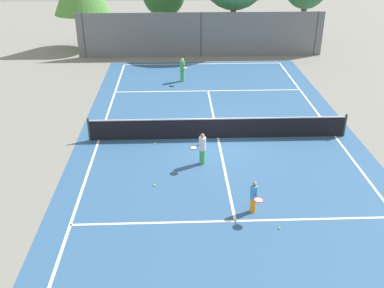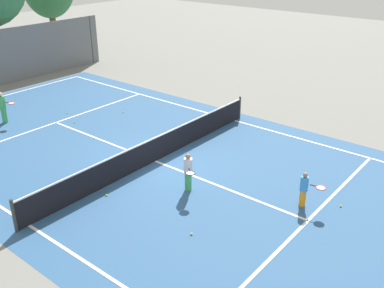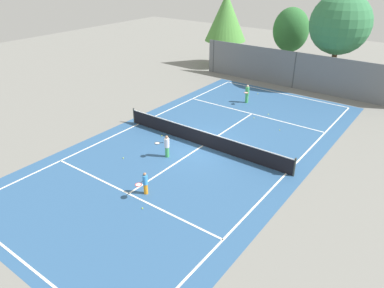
{
  "view_description": "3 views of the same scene",
  "coord_description": "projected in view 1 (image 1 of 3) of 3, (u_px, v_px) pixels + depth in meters",
  "views": [
    {
      "loc": [
        -1.93,
        -18.46,
        9.0
      ],
      "look_at": [
        -1.29,
        -2.2,
        0.82
      ],
      "focal_mm": 41.5,
      "sensor_mm": 36.0,
      "label": 1
    },
    {
      "loc": [
        -10.99,
        -10.74,
        7.74
      ],
      "look_at": [
        0.6,
        -1.35,
        0.91
      ],
      "focal_mm": 41.35,
      "sensor_mm": 36.0,
      "label": 2
    },
    {
      "loc": [
        11.23,
        -16.31,
        10.35
      ],
      "look_at": [
        0.43,
        -1.71,
        0.96
      ],
      "focal_mm": 33.65,
      "sensor_mm": 36.0,
      "label": 3
    }
  ],
  "objects": [
    {
      "name": "tennis_ball_1",
      "position": [
        261.0,
        99.0,
        25.07
      ],
      "size": [
        0.07,
        0.07,
        0.07
      ],
      "primitive_type": "sphere",
      "color": "#CCE533",
      "rests_on": "ground_plane"
    },
    {
      "name": "tennis_ball_6",
      "position": [
        155.0,
        143.0,
        20.02
      ],
      "size": [
        0.07,
        0.07,
        0.07
      ],
      "primitive_type": "sphere",
      "color": "#CCE533",
      "rests_on": "ground_plane"
    },
    {
      "name": "tennis_ball_2",
      "position": [
        155.0,
        185.0,
        16.84
      ],
      "size": [
        0.07,
        0.07,
        0.07
      ],
      "primitive_type": "sphere",
      "color": "#CCE533",
      "rests_on": "ground_plane"
    },
    {
      "name": "perimeter_fence",
      "position": [
        201.0,
        35.0,
        32.38
      ],
      "size": [
        18.0,
        0.12,
        3.2
      ],
      "color": "slate",
      "rests_on": "ground_plane"
    },
    {
      "name": "player_0",
      "position": [
        182.0,
        70.0,
        27.57
      ],
      "size": [
        0.56,
        0.89,
        1.48
      ],
      "color": "#3FA559",
      "rests_on": "ground_plane"
    },
    {
      "name": "tennis_net",
      "position": [
        218.0,
        128.0,
        20.37
      ],
      "size": [
        11.9,
        0.1,
        1.1
      ],
      "color": "#333833",
      "rests_on": "ground_plane"
    },
    {
      "name": "player_2",
      "position": [
        202.0,
        148.0,
        18.1
      ],
      "size": [
        0.75,
        0.78,
        1.37
      ],
      "color": "#3FA559",
      "rests_on": "ground_plane"
    },
    {
      "name": "player_1",
      "position": [
        254.0,
        197.0,
        15.08
      ],
      "size": [
        0.38,
        0.84,
        1.2
      ],
      "color": "orange",
      "rests_on": "ground_plane"
    },
    {
      "name": "tennis_ball_5",
      "position": [
        179.0,
        70.0,
        30.0
      ],
      "size": [
        0.07,
        0.07,
        0.07
      ],
      "primitive_type": "sphere",
      "color": "#CCE533",
      "rests_on": "ground_plane"
    },
    {
      "name": "tennis_ball_0",
      "position": [
        218.0,
        94.0,
        25.72
      ],
      "size": [
        0.07,
        0.07,
        0.07
      ],
      "primitive_type": "sphere",
      "color": "#CCE533",
      "rests_on": "ground_plane"
    },
    {
      "name": "court_surface",
      "position": [
        218.0,
        138.0,
        20.59
      ],
      "size": [
        13.0,
        25.0,
        0.01
      ],
      "color": "#2D5684",
      "rests_on": "ground_plane"
    },
    {
      "name": "tennis_ball_3",
      "position": [
        279.0,
        228.0,
        14.49
      ],
      "size": [
        0.07,
        0.07,
        0.07
      ],
      "primitive_type": "sphere",
      "color": "#CCE533",
      "rests_on": "ground_plane"
    },
    {
      "name": "tennis_ball_4",
      "position": [
        225.0,
        87.0,
        26.86
      ],
      "size": [
        0.07,
        0.07,
        0.07
      ],
      "primitive_type": "sphere",
      "color": "#CCE533",
      "rests_on": "ground_plane"
    },
    {
      "name": "ground_plane",
      "position": [
        218.0,
        138.0,
        20.59
      ],
      "size": [
        80.0,
        80.0,
        0.0
      ],
      "primitive_type": "plane",
      "color": "slate"
    }
  ]
}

